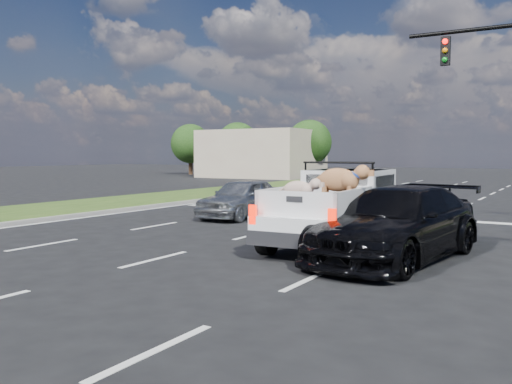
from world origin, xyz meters
TOP-DOWN VIEW (x-y plane):
  - ground at (0.00, 0.00)m, footprint 160.00×160.00m
  - road_markings at (0.00, 6.56)m, footprint 17.75×60.00m
  - grass_median_left at (-11.50, 6.00)m, footprint 5.00×60.00m
  - curb_left at (-9.05, 6.00)m, footprint 0.15×60.00m
  - building_left at (-20.00, 36.00)m, footprint 10.00×8.00m
  - tree_far_a at (-30.00, 38.00)m, footprint 4.20×4.20m
  - tree_far_b at (-24.00, 38.00)m, footprint 4.20×4.20m
  - tree_far_c at (-16.00, 38.00)m, footprint 4.20×4.20m
  - pickup_truck at (0.73, 3.83)m, footprint 2.30×5.44m
  - silver_sedan at (-4.18, 7.27)m, footprint 1.62×3.98m
  - black_coupe at (2.54, 2.55)m, footprint 2.87×5.45m

SIDE VIEW (x-z plane):
  - ground at x=0.00m, z-range 0.00..0.00m
  - road_markings at x=0.00m, z-range 0.00..0.01m
  - grass_median_left at x=-11.50m, z-range 0.00..0.10m
  - curb_left at x=-9.05m, z-range 0.00..0.14m
  - silver_sedan at x=-4.18m, z-range 0.00..1.35m
  - black_coupe at x=2.54m, z-range 0.00..1.51m
  - pickup_truck at x=0.73m, z-range -0.06..1.94m
  - building_left at x=-20.00m, z-range 0.00..4.40m
  - tree_far_a at x=-30.00m, z-range 0.59..5.99m
  - tree_far_b at x=-24.00m, z-range 0.59..5.99m
  - tree_far_c at x=-16.00m, z-range 0.59..5.99m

